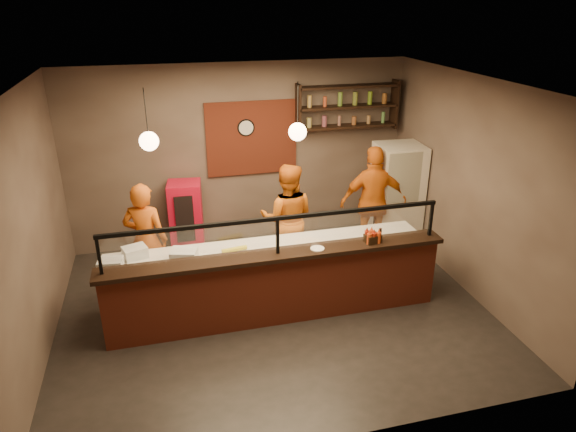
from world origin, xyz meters
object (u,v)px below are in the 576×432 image
object	(u,v)px
cook_mid	(287,219)
pepper_mill	(380,234)
cook_right	(374,202)
condiment_caddy	(372,238)
red_cooler	(186,218)
cook_left	(146,240)
fridge	(396,196)
pizza_dough	(311,245)
wall_clock	(246,128)

from	to	relation	value
cook_mid	pepper_mill	distance (m)	1.71
cook_right	condiment_caddy	distance (m)	1.74
cook_right	red_cooler	world-z (taller)	cook_right
cook_left	fridge	size ratio (longest dim) A/B	0.95
cook_left	pizza_dough	bearing A→B (deg)	179.64
wall_clock	condiment_caddy	xyz separation A→B (m)	(1.24, -2.77, -0.98)
cook_mid	cook_right	distance (m)	1.57
cook_mid	fridge	xyz separation A→B (m)	(2.11, 0.44, 0.02)
red_cooler	condiment_caddy	xyz separation A→B (m)	(2.39, -2.46, 0.47)
condiment_caddy	wall_clock	bearing A→B (deg)	114.17
pizza_dough	cook_right	bearing A→B (deg)	38.23
cook_mid	red_cooler	bearing A→B (deg)	-17.32
wall_clock	fridge	bearing A→B (deg)	-20.34
fridge	red_cooler	xyz separation A→B (m)	(-3.65, 0.62, -0.28)
cook_left	pepper_mill	world-z (taller)	cook_left
fridge	condiment_caddy	bearing A→B (deg)	-120.69
red_cooler	pizza_dough	size ratio (longest dim) A/B	2.69
wall_clock	pizza_dough	distance (m)	2.67
wall_clock	cook_mid	xyz separation A→B (m)	(0.39, -1.36, -1.19)
fridge	condiment_caddy	world-z (taller)	fridge
cook_left	cook_mid	size ratio (longest dim) A/B	0.97
fridge	pepper_mill	distance (m)	2.16
cook_left	fridge	xyz separation A→B (m)	(4.31, 0.63, 0.05)
cook_right	condiment_caddy	xyz separation A→B (m)	(-0.71, -1.59, 0.14)
wall_clock	fridge	size ratio (longest dim) A/B	0.16
cook_left	fridge	world-z (taller)	fridge
cook_right	fridge	distance (m)	0.61
pizza_dough	pepper_mill	bearing A→B (deg)	-24.82
cook_left	cook_mid	xyz separation A→B (m)	(2.20, 0.19, 0.03)
cook_right	fridge	xyz separation A→B (m)	(0.55, 0.26, -0.04)
cook_left	fridge	bearing A→B (deg)	-153.17
fridge	cook_mid	bearing A→B (deg)	-164.71
cook_mid	condiment_caddy	world-z (taller)	cook_mid
red_cooler	pepper_mill	xyz separation A→B (m)	(2.52, -2.44, 0.50)
wall_clock	condiment_caddy	world-z (taller)	wall_clock
red_cooler	cook_right	bearing A→B (deg)	-9.09
wall_clock	pepper_mill	distance (m)	3.21
pepper_mill	fridge	bearing A→B (deg)	58.07
pizza_dough	pepper_mill	xyz separation A→B (m)	(0.88, -0.41, 0.25)
cook_mid	pizza_dough	size ratio (longest dim) A/B	3.79
pizza_dough	cook_mid	bearing A→B (deg)	95.50
wall_clock	fridge	distance (m)	2.91
cook_mid	condiment_caddy	xyz separation A→B (m)	(0.85, -1.41, 0.21)
pepper_mill	condiment_caddy	bearing A→B (deg)	-168.61
pizza_dough	condiment_caddy	bearing A→B (deg)	-29.64
fridge	red_cooler	bearing A→B (deg)	173.97
cook_mid	fridge	distance (m)	2.15
pizza_dough	condiment_caddy	distance (m)	0.90
wall_clock	red_cooler	distance (m)	1.88
condiment_caddy	pepper_mill	world-z (taller)	pepper_mill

